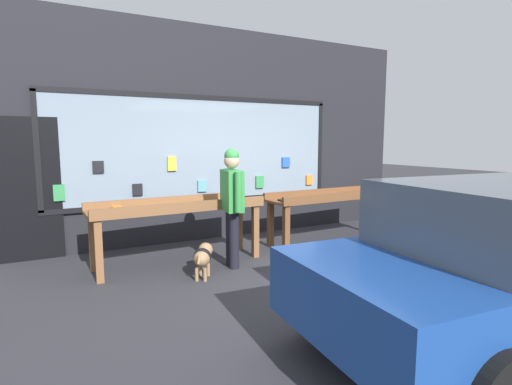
# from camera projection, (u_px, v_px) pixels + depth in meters

# --- Properties ---
(ground_plane) EXTENTS (40.00, 40.00, 0.00)m
(ground_plane) POSITION_uv_depth(u_px,v_px,m) (301.00, 271.00, 5.42)
(ground_plane) COLOR #2D2D33
(shopfront_facade) EXTENTS (7.50, 0.29, 3.72)m
(shopfront_facade) POSITION_uv_depth(u_px,v_px,m) (225.00, 137.00, 7.25)
(shopfront_facade) COLOR black
(shopfront_facade) RESTS_ON ground_plane
(display_table_left) EXTENTS (2.45, 0.78, 0.94)m
(display_table_left) POSITION_uv_depth(u_px,v_px,m) (178.00, 212.00, 5.65)
(display_table_left) COLOR brown
(display_table_left) RESTS_ON ground_plane
(display_table_right) EXTENTS (2.45, 0.71, 0.90)m
(display_table_right) POSITION_uv_depth(u_px,v_px,m) (332.00, 201.00, 6.92)
(display_table_right) COLOR brown
(display_table_right) RESTS_ON ground_plane
(person_browsing) EXTENTS (0.28, 0.65, 1.65)m
(person_browsing) POSITION_uv_depth(u_px,v_px,m) (232.00, 199.00, 5.49)
(person_browsing) COLOR black
(person_browsing) RESTS_ON ground_plane
(small_dog) EXTENTS (0.39, 0.50, 0.41)m
(small_dog) POSITION_uv_depth(u_px,v_px,m) (203.00, 256.00, 5.14)
(small_dog) COLOR #99724C
(small_dog) RESTS_ON ground_plane
(sandwich_board_sign) EXTENTS (0.82, 0.99, 0.93)m
(sandwich_board_sign) POSITION_uv_depth(u_px,v_px,m) (420.00, 205.00, 7.97)
(sandwich_board_sign) COLOR black
(sandwich_board_sign) RESTS_ON ground_plane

